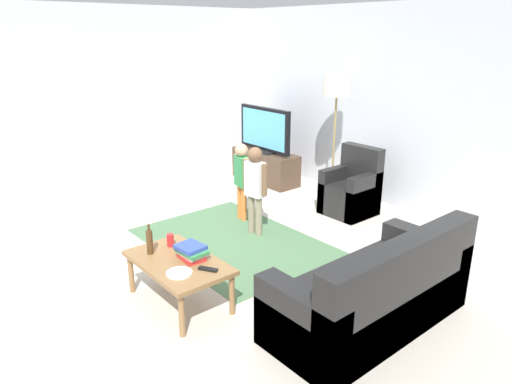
{
  "coord_description": "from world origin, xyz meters",
  "views": [
    {
      "loc": [
        3.81,
        -2.57,
        2.33
      ],
      "look_at": [
        0.0,
        0.6,
        0.65
      ],
      "focal_mm": 33.29,
      "sensor_mm": 36.0,
      "label": 1
    }
  ],
  "objects_px": {
    "tv": "(265,130)",
    "coffee_table": "(178,265)",
    "couch": "(377,296)",
    "tv_remote": "(208,269)",
    "floor_lamp": "(337,92)",
    "child_center": "(255,183)",
    "armchair": "(352,192)",
    "plate": "(179,273)",
    "soda_can": "(170,240)",
    "tv_stand": "(265,167)",
    "book_stack": "(191,252)",
    "bottle": "(150,242)",
    "child_near_tv": "(242,174)"
  },
  "relations": [
    {
      "from": "child_near_tv",
      "to": "tv_remote",
      "type": "xyz_separation_m",
      "value": [
        1.55,
        -1.58,
        -0.17
      ]
    },
    {
      "from": "tv_stand",
      "to": "floor_lamp",
      "type": "xyz_separation_m",
      "value": [
        1.29,
        0.15,
        1.3
      ]
    },
    {
      "from": "tv_stand",
      "to": "child_center",
      "type": "bearing_deg",
      "value": -44.2
    },
    {
      "from": "floor_lamp",
      "to": "child_center",
      "type": "height_order",
      "value": "floor_lamp"
    },
    {
      "from": "tv",
      "to": "child_center",
      "type": "xyz_separation_m",
      "value": [
        1.53,
        -1.47,
        -0.2
      ]
    },
    {
      "from": "armchair",
      "to": "coffee_table",
      "type": "bearing_deg",
      "value": -81.19
    },
    {
      "from": "child_center",
      "to": "bottle",
      "type": "relative_size",
      "value": 3.79
    },
    {
      "from": "tv",
      "to": "book_stack",
      "type": "relative_size",
      "value": 3.83
    },
    {
      "from": "floor_lamp",
      "to": "child_center",
      "type": "relative_size",
      "value": 1.65
    },
    {
      "from": "tv_stand",
      "to": "soda_can",
      "type": "relative_size",
      "value": 10.0
    },
    {
      "from": "couch",
      "to": "floor_lamp",
      "type": "bearing_deg",
      "value": 138.2
    },
    {
      "from": "tv_stand",
      "to": "child_near_tv",
      "type": "height_order",
      "value": "child_near_tv"
    },
    {
      "from": "child_center",
      "to": "tv_stand",
      "type": "bearing_deg",
      "value": 135.8
    },
    {
      "from": "plate",
      "to": "child_near_tv",
      "type": "bearing_deg",
      "value": 128.83
    },
    {
      "from": "couch",
      "to": "tv_remote",
      "type": "bearing_deg",
      "value": -137.97
    },
    {
      "from": "tv",
      "to": "coffee_table",
      "type": "xyz_separation_m",
      "value": [
        2.28,
        -2.97,
        -0.48
      ]
    },
    {
      "from": "tv_stand",
      "to": "bottle",
      "type": "relative_size",
      "value": 4.22
    },
    {
      "from": "armchair",
      "to": "couch",
      "type": "bearing_deg",
      "value": -46.35
    },
    {
      "from": "coffee_table",
      "to": "bottle",
      "type": "xyz_separation_m",
      "value": [
        -0.28,
        -0.12,
        0.17
      ]
    },
    {
      "from": "plate",
      "to": "tv_remote",
      "type": "bearing_deg",
      "value": 65.62
    },
    {
      "from": "bottle",
      "to": "soda_can",
      "type": "xyz_separation_m",
      "value": [
        -0.02,
        0.22,
        -0.06
      ]
    },
    {
      "from": "book_stack",
      "to": "soda_can",
      "type": "distance_m",
      "value": 0.35
    },
    {
      "from": "armchair",
      "to": "soda_can",
      "type": "bearing_deg",
      "value": -86.84
    },
    {
      "from": "coffee_table",
      "to": "soda_can",
      "type": "xyz_separation_m",
      "value": [
        -0.3,
        0.1,
        0.11
      ]
    },
    {
      "from": "coffee_table",
      "to": "book_stack",
      "type": "relative_size",
      "value": 3.48
    },
    {
      "from": "armchair",
      "to": "child_center",
      "type": "bearing_deg",
      "value": -101.3
    },
    {
      "from": "bottle",
      "to": "plate",
      "type": "relative_size",
      "value": 1.29
    },
    {
      "from": "couch",
      "to": "armchair",
      "type": "bearing_deg",
      "value": 133.65
    },
    {
      "from": "tv_remote",
      "to": "soda_can",
      "type": "bearing_deg",
      "value": 148.73
    },
    {
      "from": "couch",
      "to": "book_stack",
      "type": "distance_m",
      "value": 1.62
    },
    {
      "from": "coffee_table",
      "to": "child_center",
      "type": "bearing_deg",
      "value": 116.45
    },
    {
      "from": "child_center",
      "to": "soda_can",
      "type": "bearing_deg",
      "value": -72.31
    },
    {
      "from": "armchair",
      "to": "tv_remote",
      "type": "bearing_deg",
      "value": -74.76
    },
    {
      "from": "couch",
      "to": "tv_stand",
      "type": "bearing_deg",
      "value": 151.85
    },
    {
      "from": "couch",
      "to": "child_center",
      "type": "distance_m",
      "value": 2.19
    },
    {
      "from": "floor_lamp",
      "to": "coffee_table",
      "type": "relative_size",
      "value": 1.78
    },
    {
      "from": "child_near_tv",
      "to": "child_center",
      "type": "distance_m",
      "value": 0.52
    },
    {
      "from": "couch",
      "to": "child_center",
      "type": "xyz_separation_m",
      "value": [
        -2.11,
        0.46,
        0.36
      ]
    },
    {
      "from": "plate",
      "to": "child_center",
      "type": "bearing_deg",
      "value": 120.81
    },
    {
      "from": "tv_stand",
      "to": "child_center",
      "type": "xyz_separation_m",
      "value": [
        1.53,
        -1.49,
        0.4
      ]
    },
    {
      "from": "tv_remote",
      "to": "plate",
      "type": "xyz_separation_m",
      "value": [
        -0.1,
        -0.22,
        -0.0
      ]
    },
    {
      "from": "tv_stand",
      "to": "bottle",
      "type": "bearing_deg",
      "value": -57.28
    },
    {
      "from": "couch",
      "to": "tv_remote",
      "type": "xyz_separation_m",
      "value": [
        -1.05,
        -0.94,
        0.14
      ]
    },
    {
      "from": "couch",
      "to": "armchair",
      "type": "height_order",
      "value": "armchair"
    },
    {
      "from": "floor_lamp",
      "to": "coffee_table",
      "type": "height_order",
      "value": "floor_lamp"
    },
    {
      "from": "floor_lamp",
      "to": "couch",
      "type": "bearing_deg",
      "value": -41.8
    },
    {
      "from": "armchair",
      "to": "floor_lamp",
      "type": "height_order",
      "value": "floor_lamp"
    },
    {
      "from": "child_center",
      "to": "armchair",
      "type": "bearing_deg",
      "value": 78.7
    },
    {
      "from": "tv_stand",
      "to": "floor_lamp",
      "type": "distance_m",
      "value": 1.84
    },
    {
      "from": "tv_stand",
      "to": "child_center",
      "type": "distance_m",
      "value": 2.17
    }
  ]
}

